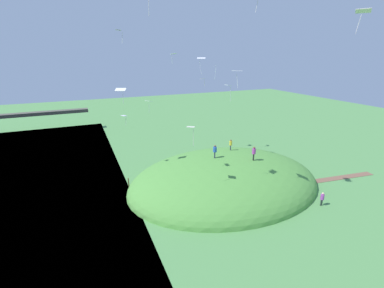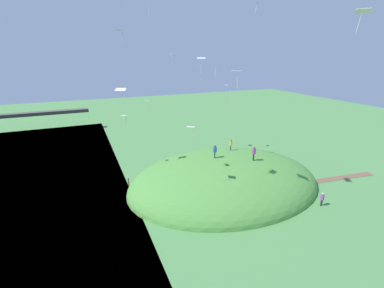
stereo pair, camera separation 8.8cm
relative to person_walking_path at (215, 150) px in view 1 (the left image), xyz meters
name	(u,v)px [view 1 (the left image)]	position (x,y,z in m)	size (l,w,h in m)	color
ground_plane	(173,194)	(-5.98, -0.65, -4.58)	(160.00, 160.00, 0.00)	#508A49
grass_hill	(225,183)	(1.19, -0.78, -4.58)	(25.47, 19.48, 7.06)	#51923E
dirt_path	(340,178)	(16.59, -5.71, -4.56)	(10.57, 1.06, 0.04)	brown
person_walking_path	(215,150)	(0.00, 0.00, 0.00)	(0.65, 0.65, 1.74)	#252647
person_near_shore	(254,152)	(4.29, -2.36, -0.07)	(0.60, 0.60, 1.82)	black
person_on_hilltop	(231,144)	(3.71, 2.22, -0.32)	(0.50, 0.50, 1.57)	#2A2A44
person_with_child	(322,197)	(8.36, -9.82, -3.55)	(0.43, 0.43, 1.64)	#2D3C34
kite_0	(215,68)	(4.93, 9.70, 9.60)	(0.68, 0.74, 2.16)	white
kite_1	(191,128)	(-5.39, -4.88, 4.66)	(0.97, 0.92, 1.93)	silver
kite_2	(363,12)	(8.57, -10.35, 15.04)	(1.34, 1.44, 2.01)	white
kite_3	(228,87)	(2.48, 1.47, 7.67)	(0.69, 0.83, 2.13)	white
kite_4	(201,59)	(0.15, 4.68, 10.97)	(1.29, 1.16, 2.12)	white
kite_5	(121,90)	(-10.57, 3.40, 7.68)	(1.40, 1.19, 1.75)	white
kite_7	(119,31)	(-11.11, -2.01, 13.49)	(0.65, 0.76, 1.13)	white
kite_8	(203,79)	(3.56, 11.17, 7.82)	(0.95, 0.84, 1.26)	#F5DAD1
kite_9	(149,102)	(-6.12, 8.36, 5.28)	(1.01, 1.17, 1.81)	white
kite_10	(237,71)	(-1.19, -5.99, 10.00)	(1.23, 1.14, 1.60)	white
kite_11	(124,116)	(-10.30, 4.28, 4.42)	(0.77, 0.88, 1.34)	white
kite_12	(173,54)	(-2.45, 7.99, 11.58)	(1.22, 1.23, 1.40)	silver
mooring_post	(129,182)	(-10.57, 3.46, -4.02)	(0.14, 0.14, 1.12)	brown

